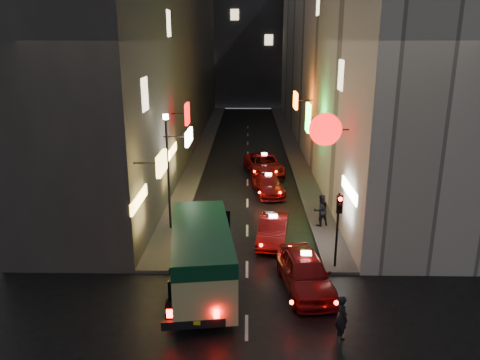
# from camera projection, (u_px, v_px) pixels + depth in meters

# --- Properties ---
(building_left) EXTENTS (7.60, 52.04, 18.00)m
(building_left) POSITION_uv_depth(u_px,v_px,m) (162.00, 51.00, 43.24)
(building_left) COLOR #3C3937
(building_left) RESTS_ON ground
(building_right) EXTENTS (7.96, 52.00, 18.00)m
(building_right) POSITION_uv_depth(u_px,v_px,m) (335.00, 51.00, 42.97)
(building_right) COLOR beige
(building_right) RESTS_ON ground
(building_far) EXTENTS (30.00, 10.00, 22.00)m
(building_far) POSITION_uv_depth(u_px,v_px,m) (248.00, 33.00, 73.17)
(building_far) COLOR #2F2F34
(building_far) RESTS_ON ground
(sidewalk_left) EXTENTS (1.50, 52.00, 0.15)m
(sidewalk_left) POSITION_uv_depth(u_px,v_px,m) (204.00, 146.00, 45.75)
(sidewalk_left) COLOR #4A4745
(sidewalk_left) RESTS_ON ground
(sidewalk_right) EXTENTS (1.50, 52.00, 0.15)m
(sidewalk_right) POSITION_uv_depth(u_px,v_px,m) (291.00, 146.00, 45.61)
(sidewalk_right) COLOR #4A4745
(sidewalk_right) RESTS_ON ground
(minibus) EXTENTS (3.14, 6.81, 2.82)m
(minibus) POSITION_uv_depth(u_px,v_px,m) (202.00, 252.00, 18.96)
(minibus) COLOR #CAC37E
(minibus) RESTS_ON ground
(taxi_near) EXTENTS (3.07, 5.97, 1.99)m
(taxi_near) POSITION_uv_depth(u_px,v_px,m) (305.00, 269.00, 19.35)
(taxi_near) COLOR maroon
(taxi_near) RESTS_ON ground
(taxi_second) EXTENTS (2.62, 5.03, 1.70)m
(taxi_second) POSITION_uv_depth(u_px,v_px,m) (273.00, 228.00, 24.00)
(taxi_second) COLOR maroon
(taxi_second) RESTS_ON ground
(taxi_third) EXTENTS (2.55, 4.85, 1.64)m
(taxi_third) POSITION_uv_depth(u_px,v_px,m) (268.00, 183.00, 31.57)
(taxi_third) COLOR maroon
(taxi_third) RESTS_ON ground
(taxi_far) EXTENTS (3.19, 5.86, 1.94)m
(taxi_far) POSITION_uv_depth(u_px,v_px,m) (264.00, 163.00, 36.13)
(taxi_far) COLOR maroon
(taxi_far) RESTS_ON ground
(pedestrian_crossing) EXTENTS (0.56, 0.70, 1.84)m
(pedestrian_crossing) POSITION_uv_depth(u_px,v_px,m) (342.00, 314.00, 16.17)
(pedestrian_crossing) COLOR black
(pedestrian_crossing) RESTS_ON ground
(pedestrian_sidewalk) EXTENTS (0.88, 0.72, 2.01)m
(pedestrian_sidewalk) POSITION_uv_depth(u_px,v_px,m) (321.00, 208.00, 25.65)
(pedestrian_sidewalk) COLOR black
(pedestrian_sidewalk) RESTS_ON sidewalk_right
(traffic_light) EXTENTS (0.26, 0.43, 3.50)m
(traffic_light) POSITION_uv_depth(u_px,v_px,m) (339.00, 215.00, 20.42)
(traffic_light) COLOR black
(traffic_light) RESTS_ON sidewalk_right
(lamp_post) EXTENTS (0.28, 0.28, 6.22)m
(lamp_post) POSITION_uv_depth(u_px,v_px,m) (168.00, 165.00, 24.59)
(lamp_post) COLOR black
(lamp_post) RESTS_ON sidewalk_left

